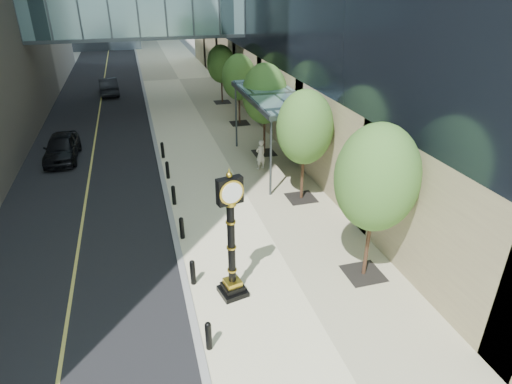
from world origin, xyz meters
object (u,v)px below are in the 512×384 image
Objects in this scene: car_near at (62,147)px; car_far at (108,86)px; street_clock at (231,245)px; pedestrian at (261,154)px.

car_far is at bearing 83.24° from car_near.
street_clock is 32.29m from car_far.
car_near is at bearing -45.75° from pedestrian.
street_clock is 1.00× the size of car_far.
car_far is at bearing 86.29° from street_clock.
street_clock reaches higher than car_near.
pedestrian is at bearing -21.73° from car_near.
street_clock is at bearing 45.89° from pedestrian.
car_near is (-11.33, 4.84, -0.15)m from pedestrian.
car_near is 16.79m from car_far.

